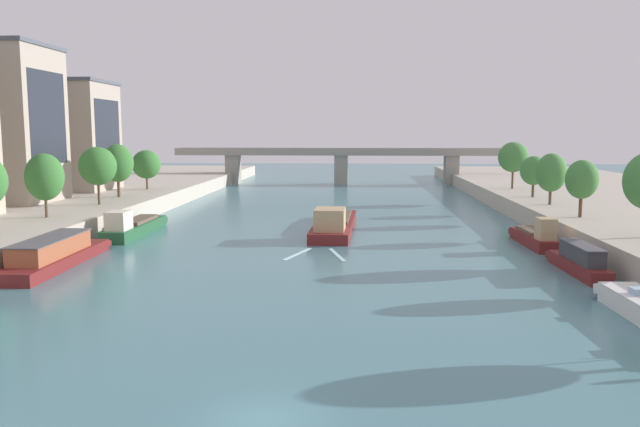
# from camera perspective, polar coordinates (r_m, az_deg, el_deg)

# --- Properties ---
(ground_plane) EXTENTS (400.00, 400.00, 0.00)m
(ground_plane) POSITION_cam_1_polar(r_m,az_deg,el_deg) (25.65, -5.01, -18.05)
(ground_plane) COLOR teal
(quay_left) EXTENTS (36.00, 170.00, 2.32)m
(quay_left) POSITION_cam_1_polar(r_m,az_deg,el_deg) (90.30, -26.20, 0.34)
(quay_left) COLOR #B7AD9E
(quay_left) RESTS_ON ground
(barge_midriver) EXTENTS (4.79, 21.08, 3.29)m
(barge_midriver) POSITION_cam_1_polar(r_m,az_deg,el_deg) (70.22, 1.27, -0.87)
(barge_midriver) COLOR maroon
(barge_midriver) RESTS_ON ground
(wake_behind_barge) EXTENTS (5.60, 5.99, 0.03)m
(wake_behind_barge) POSITION_cam_1_polar(r_m,az_deg,el_deg) (57.37, -0.27, -3.68)
(wake_behind_barge) COLOR silver
(wake_behind_barge) RESTS_ON ground
(moored_boat_left_second) EXTENTS (3.59, 16.14, 2.53)m
(moored_boat_left_second) POSITION_cam_1_polar(r_m,az_deg,el_deg) (56.41, -22.75, -3.37)
(moored_boat_left_second) COLOR maroon
(moored_boat_left_second) RESTS_ON ground
(moored_boat_left_upstream) EXTENTS (2.74, 14.52, 3.07)m
(moored_boat_left_upstream) POSITION_cam_1_polar(r_m,az_deg,el_deg) (70.95, -16.42, -1.11)
(moored_boat_left_upstream) COLOR #235633
(moored_boat_left_upstream) RESTS_ON ground
(moored_boat_right_far) EXTENTS (2.12, 10.10, 2.39)m
(moored_boat_right_far) POSITION_cam_1_polar(r_m,az_deg,el_deg) (53.56, 22.26, -3.97)
(moored_boat_right_far) COLOR maroon
(moored_boat_right_far) RESTS_ON ground
(moored_boat_right_downstream) EXTENTS (2.43, 10.58, 3.13)m
(moored_boat_right_downstream) POSITION_cam_1_polar(r_m,az_deg,el_deg) (64.83, 18.77, -1.98)
(moored_boat_right_downstream) COLOR maroon
(moored_boat_right_downstream) RESTS_ON ground
(tree_left_nearest) EXTENTS (3.83, 3.83, 6.52)m
(tree_left_nearest) POSITION_cam_1_polar(r_m,az_deg,el_deg) (70.16, -23.51, 3.02)
(tree_left_nearest) COLOR brown
(tree_left_nearest) RESTS_ON quay_left
(tree_left_past_mid) EXTENTS (4.42, 4.42, 6.91)m
(tree_left_past_mid) POSITION_cam_1_polar(r_m,az_deg,el_deg) (80.37, -19.35, 4.03)
(tree_left_past_mid) COLOR brown
(tree_left_past_mid) RESTS_ON quay_left
(tree_left_second) EXTENTS (4.15, 4.15, 7.05)m
(tree_left_second) POSITION_cam_1_polar(r_m,az_deg,el_deg) (88.88, -17.73, 4.32)
(tree_left_second) COLOR brown
(tree_left_second) RESTS_ON quay_left
(tree_left_third) EXTENTS (4.29, 4.29, 5.94)m
(tree_left_third) POSITION_cam_1_polar(r_m,az_deg,el_deg) (99.84, -15.34, 4.28)
(tree_left_third) COLOR brown
(tree_left_third) RESTS_ON quay_left
(tree_right_third) EXTENTS (3.28, 3.28, 5.87)m
(tree_right_third) POSITION_cam_1_polar(r_m,az_deg,el_deg) (69.68, 22.48, 2.84)
(tree_right_third) COLOR brown
(tree_right_third) RESTS_ON quay_right
(tree_right_by_lamp) EXTENTS (3.59, 3.59, 6.15)m
(tree_right_by_lamp) POSITION_cam_1_polar(r_m,az_deg,el_deg) (80.73, 20.06, 3.47)
(tree_right_by_lamp) COLOR brown
(tree_right_by_lamp) RESTS_ON quay_right
(tree_right_distant) EXTENTS (3.58, 3.58, 5.49)m
(tree_right_distant) POSITION_cam_1_polar(r_m,az_deg,el_deg) (89.36, 18.66, 3.67)
(tree_right_distant) COLOR brown
(tree_right_distant) RESTS_ON quay_right
(tree_right_midway) EXTENTS (4.57, 4.57, 7.15)m
(tree_right_midway) POSITION_cam_1_polar(r_m,az_deg,el_deg) (101.74, 16.98, 4.86)
(tree_right_midway) COLOR brown
(tree_right_midway) RESTS_ON quay_right
(building_left_tall) EXTENTS (12.36, 11.73, 19.39)m
(building_left_tall) POSITION_cam_1_polar(r_m,az_deg,el_deg) (88.40, -26.74, 7.24)
(building_left_tall) COLOR #A89989
(building_left_tall) RESTS_ON quay_left
(building_left_far_end) EXTENTS (14.10, 11.71, 16.27)m
(building_left_far_end) POSITION_cam_1_polar(r_m,az_deg,el_deg) (103.01, -22.08, 6.52)
(building_left_far_end) COLOR #A89989
(building_left_far_end) RESTS_ON quay_left
(bridge_far) EXTENTS (70.14, 4.40, 7.61)m
(bridge_far) POSITION_cam_1_polar(r_m,az_deg,el_deg) (134.30, 1.91, 4.77)
(bridge_far) COLOR gray
(bridge_far) RESTS_ON ground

